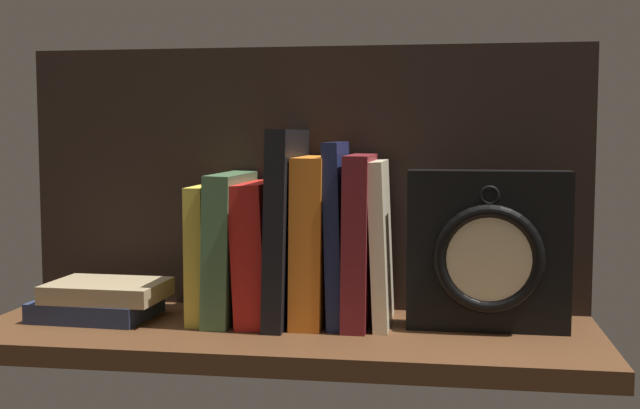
# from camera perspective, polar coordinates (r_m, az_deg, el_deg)

# --- Properties ---
(ground_plane) EXTENTS (0.78, 0.27, 0.03)m
(ground_plane) POSITION_cam_1_polar(r_m,az_deg,el_deg) (1.03, -2.46, -9.31)
(ground_plane) COLOR #4C2D19
(back_panel) EXTENTS (0.78, 0.01, 0.36)m
(back_panel) POSITION_cam_1_polar(r_m,az_deg,el_deg) (1.13, -1.20, 1.87)
(back_panel) COLOR black
(back_panel) RESTS_ON ground_plane
(book_yellow_seinlanguage) EXTENTS (0.02, 0.13, 0.18)m
(book_yellow_seinlanguage) POSITION_cam_1_polar(r_m,az_deg,el_deg) (1.08, -7.95, -3.31)
(book_yellow_seinlanguage) COLOR gold
(book_yellow_seinlanguage) RESTS_ON ground_plane
(book_green_romantic) EXTENTS (0.04, 0.15, 0.19)m
(book_green_romantic) POSITION_cam_1_polar(r_m,az_deg,el_deg) (1.07, -6.36, -2.95)
(book_green_romantic) COLOR #476B44
(book_green_romantic) RESTS_ON ground_plane
(book_red_requiem) EXTENTS (0.05, 0.14, 0.18)m
(book_red_requiem) POSITION_cam_1_polar(r_m,az_deg,el_deg) (1.06, -4.28, -3.30)
(book_red_requiem) COLOR red
(book_red_requiem) RESTS_ON ground_plane
(book_black_skeptic) EXTENTS (0.03, 0.17, 0.25)m
(book_black_skeptic) POSITION_cam_1_polar(r_m,az_deg,el_deg) (1.05, -2.39, -1.50)
(book_black_skeptic) COLOR black
(book_black_skeptic) RESTS_ON ground_plane
(book_orange_pandolfini) EXTENTS (0.04, 0.13, 0.21)m
(book_orange_pandolfini) POSITION_cam_1_polar(r_m,az_deg,el_deg) (1.04, -0.48, -2.50)
(book_orange_pandolfini) COLOR orange
(book_orange_pandolfini) RESTS_ON ground_plane
(book_navy_bierce) EXTENTS (0.03, 0.12, 0.23)m
(book_navy_bierce) POSITION_cam_1_polar(r_m,az_deg,el_deg) (1.04, 1.28, -2.01)
(book_navy_bierce) COLOR #192147
(book_navy_bierce) RESTS_ON ground_plane
(book_maroon_dawkins) EXTENTS (0.03, 0.14, 0.22)m
(book_maroon_dawkins) POSITION_cam_1_polar(r_m,az_deg,el_deg) (1.04, 2.81, -2.48)
(book_maroon_dawkins) COLOR maroon
(book_maroon_dawkins) RESTS_ON ground_plane
(book_cream_twain) EXTENTS (0.03, 0.12, 0.21)m
(book_cream_twain) POSITION_cam_1_polar(r_m,az_deg,el_deg) (1.03, 4.31, -2.71)
(book_cream_twain) COLOR beige
(book_cream_twain) RESTS_ON ground_plane
(framed_clock) EXTENTS (0.20, 0.06, 0.20)m
(framed_clock) POSITION_cam_1_polar(r_m,az_deg,el_deg) (1.02, 11.74, -3.26)
(framed_clock) COLOR black
(framed_clock) RESTS_ON ground_plane
(book_stack_side) EXTENTS (0.17, 0.12, 0.05)m
(book_stack_side) POSITION_cam_1_polar(r_m,az_deg,el_deg) (1.11, -15.16, -6.51)
(book_stack_side) COLOR #232D4C
(book_stack_side) RESTS_ON ground_plane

